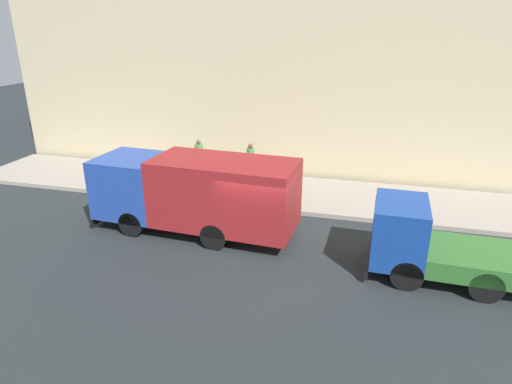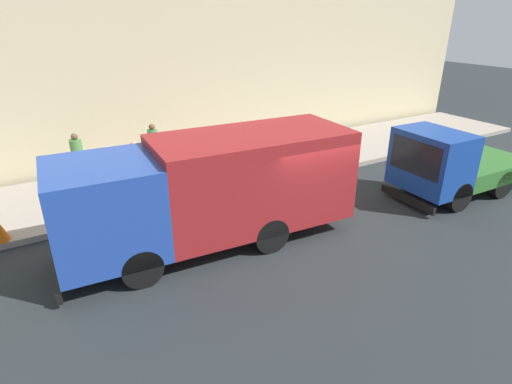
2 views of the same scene
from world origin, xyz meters
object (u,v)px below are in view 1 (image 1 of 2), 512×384
large_utility_truck (195,191)px  pedestrian_third (251,159)px  small_flatbed_truck (432,244)px  traffic_cone_orange (117,183)px  pedestrian_walking (211,170)px  pedestrian_standing (199,155)px

large_utility_truck → pedestrian_third: bearing=-0.1°
small_flatbed_truck → traffic_cone_orange: size_ratio=6.99×
small_flatbed_truck → traffic_cone_orange: (3.62, 12.64, -0.53)m
small_flatbed_truck → large_utility_truck: bearing=84.1°
small_flatbed_truck → pedestrian_walking: 10.00m
traffic_cone_orange → pedestrian_standing: bearing=-35.9°
large_utility_truck → pedestrian_walking: size_ratio=4.44×
large_utility_truck → pedestrian_standing: size_ratio=4.63×
small_flatbed_truck → traffic_cone_orange: 13.16m
pedestrian_standing → pedestrian_third: size_ratio=1.00×
pedestrian_walking → pedestrian_third: size_ratio=1.05×
pedestrian_standing → large_utility_truck: bearing=-56.4°
small_flatbed_truck → pedestrian_third: 10.28m
pedestrian_walking → pedestrian_standing: bearing=144.6°
large_utility_truck → traffic_cone_orange: bearing=65.4°
traffic_cone_orange → pedestrian_walking: bearing=-71.5°
pedestrian_walking → pedestrian_third: (2.12, -1.22, -0.05)m
small_flatbed_truck → traffic_cone_orange: small_flatbed_truck is taller
pedestrian_walking → large_utility_truck: bearing=-56.4°
large_utility_truck → pedestrian_standing: large_utility_truck is taller
pedestrian_third → large_utility_truck: bearing=79.7°
pedestrian_third → small_flatbed_truck: bearing=129.8°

